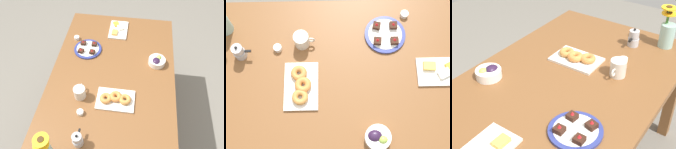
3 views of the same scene
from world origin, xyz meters
TOP-DOWN VIEW (x-y plane):
  - ground_plane at (0.00, 0.00)m, footprint 6.00×6.00m
  - dining_table at (0.00, 0.00)m, footprint 1.60×1.00m
  - coffee_mug at (-0.21, 0.21)m, footprint 0.12×0.09m
  - grape_bowl at (0.20, -0.35)m, footprint 0.14×0.14m
  - cheese_platter at (0.58, 0.02)m, footprint 0.26×0.17m
  - croissant_platter at (-0.21, -0.05)m, footprint 0.19×0.28m
  - jam_cup_honey at (0.41, 0.39)m, footprint 0.05×0.05m
  - jam_cup_berry at (-0.35, 0.18)m, footprint 0.05×0.05m
  - dessert_plate at (0.29, 0.26)m, footprint 0.24×0.24m
  - moka_pot at (-0.56, 0.14)m, footprint 0.11×0.07m

SIDE VIEW (x-z plane):
  - ground_plane at x=0.00m, z-range 0.00..0.00m
  - dining_table at x=0.00m, z-range 0.28..1.02m
  - cheese_platter at x=0.58m, z-range 0.73..0.77m
  - dessert_plate at x=0.29m, z-range 0.72..0.78m
  - jam_cup_honey at x=0.41m, z-range 0.74..0.77m
  - jam_cup_berry at x=-0.35m, z-range 0.74..0.77m
  - croissant_platter at x=-0.21m, z-range 0.73..0.79m
  - grape_bowl at x=0.20m, z-range 0.74..0.80m
  - coffee_mug at x=-0.21m, z-range 0.74..0.84m
  - moka_pot at x=-0.56m, z-range 0.73..0.85m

